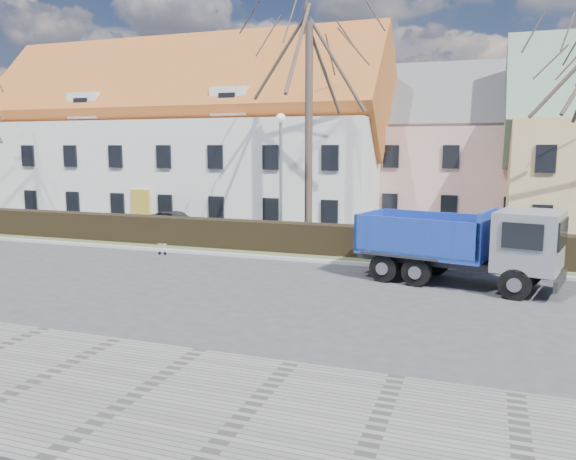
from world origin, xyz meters
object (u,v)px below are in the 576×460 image
at_px(parked_car_a, 175,221).
at_px(dump_truck, 450,244).
at_px(cart_frame, 159,248).
at_px(streetlight, 281,181).

bearing_deg(parked_car_a, dump_truck, -100.13).
relative_size(cart_frame, parked_car_a, 0.17).
distance_m(streetlight, parked_car_a, 8.32).
xyz_separation_m(streetlight, parked_car_a, (-7.35, 2.98, -2.49)).
bearing_deg(dump_truck, cart_frame, -172.07).
distance_m(cart_frame, parked_car_a, 6.78).
bearing_deg(dump_truck, streetlight, 164.14).
bearing_deg(streetlight, parked_car_a, 157.94).
xyz_separation_m(streetlight, cart_frame, (-4.50, -3.17, -2.83)).
distance_m(dump_truck, streetlight, 8.99).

